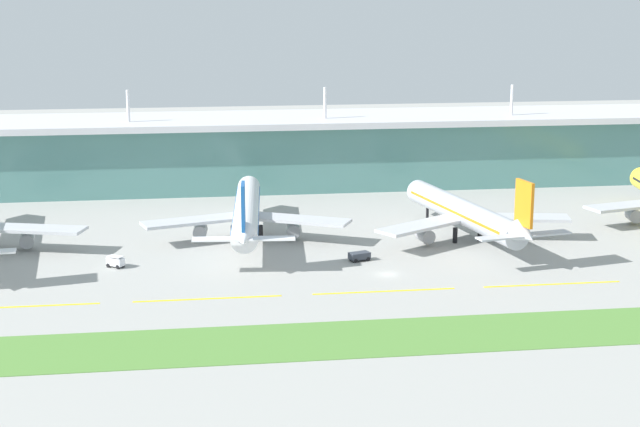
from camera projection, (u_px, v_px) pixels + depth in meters
name	position (u px, v px, depth m)	size (l,w,h in m)	color
ground_plane	(387.00, 274.00, 200.98)	(600.00, 600.00, 0.00)	#9E9E99
terminal_building	(322.00, 150.00, 291.25)	(288.00, 34.00, 29.60)	slate
airliner_near_middle	(247.00, 212.00, 228.13)	(48.62, 66.97, 18.90)	white
airliner_far_middle	(465.00, 213.00, 226.80)	(47.93, 61.08, 18.90)	#ADB2BC
taxiway_stripe_west	(23.00, 307.00, 180.50)	(28.00, 0.70, 0.04)	yellow
taxiway_stripe_mid_west	(208.00, 299.00, 185.04)	(28.00, 0.70, 0.04)	yellow
taxiway_stripe_centre	(384.00, 291.00, 189.59)	(28.00, 0.70, 0.04)	yellow
taxiway_stripe_mid_east	(552.00, 284.00, 194.14)	(28.00, 0.70, 0.04)	yellow
grass_verge	(431.00, 335.00, 165.59)	(300.00, 18.00, 0.10)	#518438
baggage_cart	(115.00, 262.00, 205.73)	(3.97, 3.61, 2.48)	silver
pushback_tug	(359.00, 256.00, 210.81)	(4.93, 3.68, 1.85)	#333842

